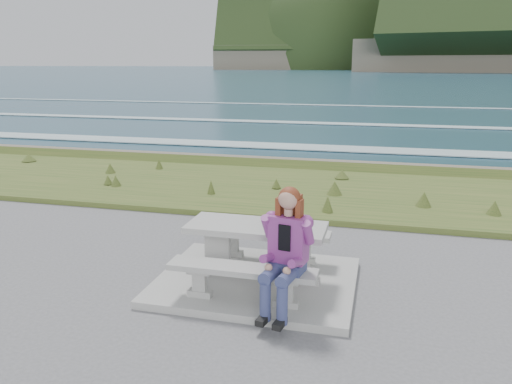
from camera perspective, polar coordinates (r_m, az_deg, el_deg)
concrete_slab at (r=6.80m, az=0.05°, el=-10.16°), size 2.60×2.10×0.10m
picnic_table at (r=6.56m, az=0.05°, el=-5.12°), size 1.80×0.75×0.75m
bench_landward at (r=6.02m, az=-1.62°, el=-9.39°), size 1.80×0.35×0.45m
bench_seaward at (r=7.28m, az=1.41°, el=-5.06°), size 1.80×0.35×0.45m
grass_verge at (r=11.46m, az=6.23°, el=-0.18°), size 160.00×4.50×0.22m
shore_drop at (r=14.26m, az=7.92°, el=2.68°), size 160.00×0.80×2.20m
ocean at (r=31.46m, az=11.47°, el=5.74°), size 1600.00×1600.00×0.09m
seated_woman at (r=5.71m, az=3.11°, el=-8.74°), size 0.53×0.79×1.45m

